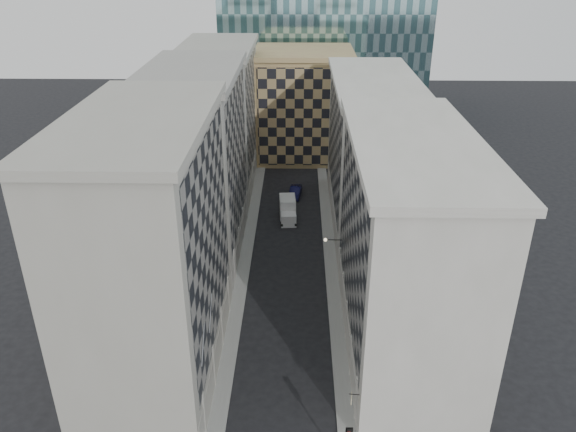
# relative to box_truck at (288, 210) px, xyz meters

# --- Properties ---
(sidewalk_west) EXTENTS (1.50, 100.00, 0.15)m
(sidewalk_west) POSITION_rel_box_truck_xyz_m (-5.01, -11.60, -1.21)
(sidewalk_west) COLOR gray
(sidewalk_west) RESTS_ON ground
(sidewalk_east) EXTENTS (1.50, 100.00, 0.15)m
(sidewalk_east) POSITION_rel_box_truck_xyz_m (5.49, -11.60, -1.21)
(sidewalk_east) COLOR gray
(sidewalk_east) RESTS_ON ground
(bldg_left_a) EXTENTS (10.80, 22.80, 23.70)m
(bldg_left_a) POSITION_rel_box_truck_xyz_m (-10.64, -30.60, 10.54)
(bldg_left_a) COLOR #A09C90
(bldg_left_a) RESTS_ON ground
(bldg_left_b) EXTENTS (10.80, 22.80, 22.70)m
(bldg_left_b) POSITION_rel_box_truck_xyz_m (-10.64, -8.60, 10.04)
(bldg_left_b) COLOR gray
(bldg_left_b) RESTS_ON ground
(bldg_left_c) EXTENTS (10.80, 22.80, 21.70)m
(bldg_left_c) POSITION_rel_box_truck_xyz_m (-10.64, 13.40, 9.54)
(bldg_left_c) COLOR #A09C90
(bldg_left_c) RESTS_ON ground
(bldg_right_a) EXTENTS (10.80, 26.80, 20.70)m
(bldg_right_a) POSITION_rel_box_truck_xyz_m (11.12, -26.60, 9.04)
(bldg_right_a) COLOR beige
(bldg_right_a) RESTS_ON ground
(bldg_right_b) EXTENTS (10.80, 28.80, 19.70)m
(bldg_right_b) POSITION_rel_box_truck_xyz_m (11.13, 0.40, 8.56)
(bldg_right_b) COLOR beige
(bldg_right_b) RESTS_ON ground
(tan_block) EXTENTS (16.80, 14.80, 18.80)m
(tan_block) POSITION_rel_box_truck_xyz_m (2.24, 26.30, 8.15)
(tan_block) COLOR tan
(tan_block) RESTS_ON ground
(flagpoles_left) EXTENTS (0.10, 6.33, 2.33)m
(flagpoles_left) POSITION_rel_box_truck_xyz_m (-5.66, -35.60, 6.72)
(flagpoles_left) COLOR gray
(flagpoles_left) RESTS_ON ground
(bracket_lamp) EXTENTS (1.98, 0.36, 0.36)m
(bracket_lamp) POSITION_rel_box_truck_xyz_m (4.62, -17.60, 4.92)
(bracket_lamp) COLOR black
(bracket_lamp) RESTS_ON ground
(box_truck) EXTENTS (2.56, 5.51, 2.95)m
(box_truck) POSITION_rel_box_truck_xyz_m (0.00, 0.00, 0.00)
(box_truck) COLOR silver
(box_truck) RESTS_ON ground
(dark_car) EXTENTS (2.20, 4.87, 1.55)m
(dark_car) POSITION_rel_box_truck_xyz_m (1.00, 7.60, -0.51)
(dark_car) COLOR #0E0F35
(dark_car) RESTS_ON ground
(shop_sign) EXTENTS (0.81, 0.71, 0.79)m
(shop_sign) POSITION_rel_box_truck_xyz_m (5.66, -38.60, 2.55)
(shop_sign) COLOR black
(shop_sign) RESTS_ON ground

